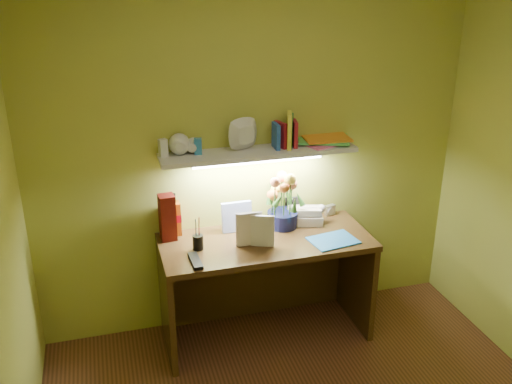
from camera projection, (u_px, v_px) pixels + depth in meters
desk at (266, 288)px, 3.91m from camera, size 1.40×0.60×0.75m
flower_bouquet at (283, 201)px, 3.89m from camera, size 0.29×0.29×0.37m
telephone at (306, 214)px, 3.99m from camera, size 0.26×0.22×0.13m
desk_clock at (330, 210)px, 4.12m from camera, size 0.08×0.06×0.08m
whisky_bottle at (174, 214)px, 3.79m from camera, size 0.08×0.08×0.29m
whisky_box at (167, 217)px, 3.72m from camera, size 0.11×0.11×0.31m
pen_cup at (198, 237)px, 3.61m from camera, size 0.08×0.08×0.17m
art_card at (237, 217)px, 3.86m from camera, size 0.20×0.04×0.20m
tv_remote at (195, 261)px, 3.48m from camera, size 0.06×0.20×0.02m
blue_folder at (333, 240)px, 3.75m from camera, size 0.33×0.26×0.01m
desk_book_a at (236, 230)px, 3.63m from camera, size 0.17×0.04×0.23m
desk_book_b at (250, 230)px, 3.65m from camera, size 0.15×0.08×0.22m
wall_shelf at (259, 147)px, 3.71m from camera, size 1.32×0.36×0.27m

